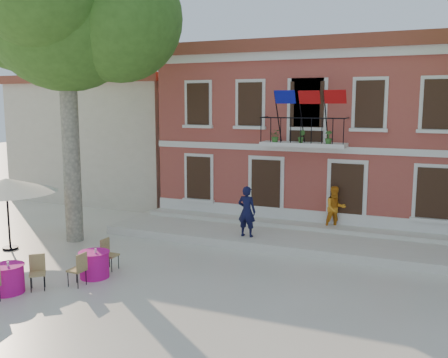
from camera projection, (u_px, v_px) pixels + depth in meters
ground at (189, 272)px, 15.01m from camera, size 90.00×90.00×0.00m
main_building at (328, 131)px, 22.73m from camera, size 13.50×9.59×7.50m
neighbor_west at (128, 136)px, 28.22m from camera, size 9.40×9.40×6.40m
terrace at (293, 238)px, 18.20m from camera, size 14.00×3.40×0.30m
plane_tree_west at (65, 12)px, 17.26m from camera, size 5.63×5.63×11.06m
patio_umbrella at (6, 186)px, 17.05m from camera, size 3.36×3.36×2.50m
pedestrian_navy at (247, 211)px, 17.79m from camera, size 0.69×0.47×1.83m
pedestrian_orange at (335, 208)px, 18.69m from camera, size 1.02×0.96×1.67m
cafe_table_0 at (8, 277)px, 13.32m from camera, size 1.84×1.77×0.95m
cafe_table_1 at (94, 263)px, 14.51m from camera, size 0.90×1.93×0.95m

